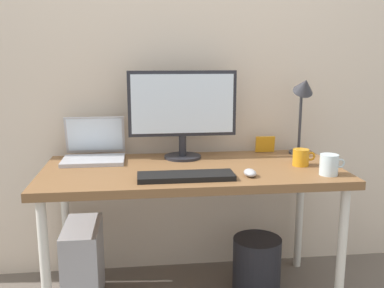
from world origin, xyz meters
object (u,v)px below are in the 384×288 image
at_px(coffee_mug, 301,157).
at_px(computer_tower, 84,264).
at_px(desk_lamp, 303,98).
at_px(wastebasket, 257,264).
at_px(laptop, 94,149).
at_px(photo_frame, 265,144).
at_px(monitor, 182,109).
at_px(desk, 192,179).
at_px(keyboard, 186,176).
at_px(glass_cup, 329,165).
at_px(mouse, 250,173).

bearing_deg(coffee_mug, computer_tower, 176.98).
relative_size(desk_lamp, wastebasket, 1.51).
distance_m(laptop, photo_frame, 0.96).
bearing_deg(desk_lamp, photo_frame, 154.87).
xyz_separation_m(monitor, laptop, (-0.47, 0.02, -0.21)).
bearing_deg(coffee_mug, desk, 177.10).
bearing_deg(wastebasket, photo_frame, 68.90).
xyz_separation_m(laptop, wastebasket, (0.86, -0.19, -0.62)).
bearing_deg(keyboard, coffee_mug, 15.70).
bearing_deg(glass_cup, desk, 161.23).
bearing_deg(monitor, mouse, -55.37).
bearing_deg(coffee_mug, desk_lamp, 69.90).
height_order(glass_cup, wastebasket, glass_cup).
bearing_deg(desk_lamp, monitor, -179.94).
height_order(monitor, photo_frame, monitor).
bearing_deg(desk, computer_tower, 176.87).
relative_size(glass_cup, wastebasket, 0.41).
xyz_separation_m(monitor, desk_lamp, (0.67, 0.00, 0.05)).
bearing_deg(laptop, keyboard, -43.31).
bearing_deg(mouse, laptop, 150.88).
bearing_deg(photo_frame, monitor, -169.93).
relative_size(photo_frame, wastebasket, 0.37).
relative_size(coffee_mug, photo_frame, 1.06).
distance_m(computer_tower, wastebasket, 0.92).
relative_size(desk, keyboard, 3.37).
relative_size(mouse, coffee_mug, 0.77).
bearing_deg(photo_frame, keyboard, -136.09).
height_order(laptop, mouse, laptop).
relative_size(photo_frame, computer_tower, 0.26).
bearing_deg(photo_frame, coffee_mug, -73.29).
relative_size(desk, monitor, 2.56).
bearing_deg(mouse, wastebasket, 63.97).
xyz_separation_m(monitor, keyboard, (-0.02, -0.41, -0.26)).
height_order(keyboard, glass_cup, glass_cup).
xyz_separation_m(monitor, glass_cup, (0.65, -0.42, -0.22)).
height_order(monitor, keyboard, monitor).
height_order(laptop, photo_frame, laptop).
bearing_deg(desk, wastebasket, 5.38).
bearing_deg(mouse, keyboard, -178.80).
bearing_deg(laptop, computer_tower, -107.14).
relative_size(desk_lamp, glass_cup, 3.71).
distance_m(mouse, computer_tower, 0.99).
distance_m(coffee_mug, computer_tower, 1.25).
bearing_deg(keyboard, wastebasket, 29.53).
height_order(glass_cup, photo_frame, glass_cup).
xyz_separation_m(keyboard, mouse, (0.30, 0.01, 0.01)).
relative_size(monitor, coffee_mug, 4.94).
xyz_separation_m(desk, glass_cup, (0.62, -0.21, 0.11)).
bearing_deg(photo_frame, desk_lamp, -25.13).
relative_size(desk, coffee_mug, 12.66).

